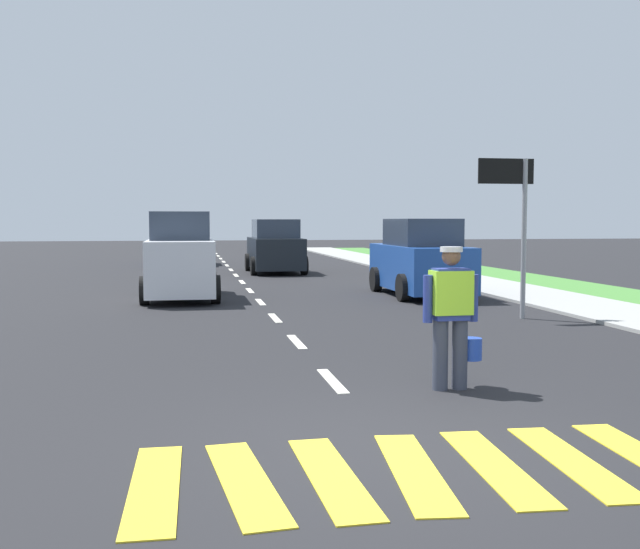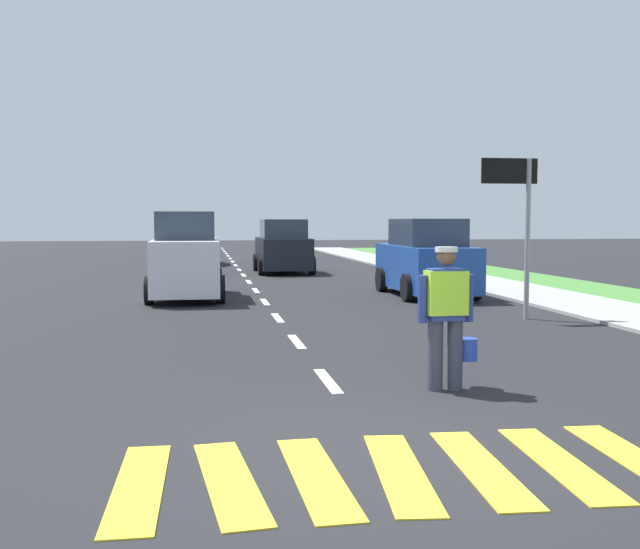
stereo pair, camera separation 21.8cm
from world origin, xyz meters
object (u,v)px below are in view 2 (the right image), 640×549
at_px(lane_direction_sign, 517,199).
at_px(car_oncoming_third, 192,242).
at_px(car_oncoming_lead, 186,258).
at_px(road_worker, 447,310).
at_px(car_outgoing_far, 283,248).
at_px(car_parked_far, 426,260).

relative_size(lane_direction_sign, car_oncoming_third, 0.78).
height_order(car_oncoming_lead, car_oncoming_third, same).
bearing_deg(car_oncoming_lead, road_worker, -73.71).
relative_size(car_outgoing_far, car_oncoming_third, 0.98).
relative_size(road_worker, car_oncoming_lead, 0.40).
relative_size(car_parked_far, car_outgoing_far, 1.07).
height_order(lane_direction_sign, car_parked_far, lane_direction_sign).
height_order(car_outgoing_far, car_oncoming_third, car_oncoming_third).
bearing_deg(car_parked_far, road_worker, -105.94).
distance_m(car_parked_far, car_oncoming_lead, 6.22).
bearing_deg(car_parked_far, car_outgoing_far, 106.47).
bearing_deg(lane_direction_sign, car_parked_far, 94.35).
xyz_separation_m(lane_direction_sign, car_oncoming_third, (-6.57, 20.33, -1.39)).
distance_m(road_worker, car_oncoming_third, 26.27).
bearing_deg(car_oncoming_lead, lane_direction_sign, -38.22).
xyz_separation_m(road_worker, car_oncoming_lead, (-3.19, 10.93, 0.09)).
xyz_separation_m(car_parked_far, car_oncoming_lead, (-6.21, 0.37, 0.08)).
bearing_deg(road_worker, car_parked_far, 74.06).
bearing_deg(road_worker, lane_direction_sign, 59.58).
height_order(lane_direction_sign, car_outgoing_far, lane_direction_sign).
bearing_deg(road_worker, car_oncoming_third, 96.97).
relative_size(road_worker, car_oncoming_third, 0.41).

